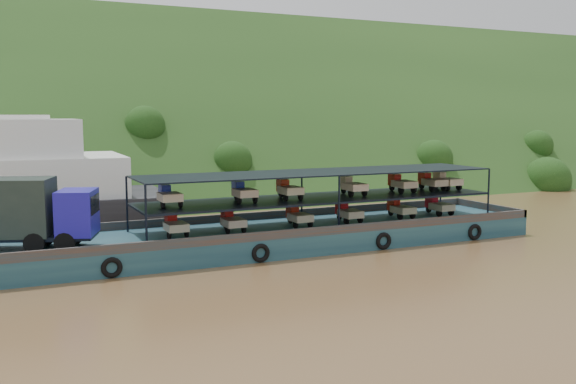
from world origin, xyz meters
name	(u,v)px	position (x,y,z in m)	size (l,w,h in m)	color
ground	(338,247)	(0.00, 0.00, 0.00)	(160.00, 160.00, 0.00)	brown
hillside	(179,188)	(0.00, 36.00, 0.00)	(140.00, 28.00, 28.00)	#1D3A15
cargo_barge	(246,230)	(-5.43, 1.68, 1.22)	(35.11, 7.18, 4.88)	#133242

